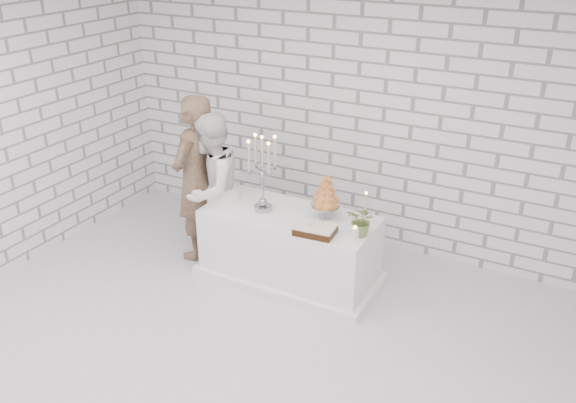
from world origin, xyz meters
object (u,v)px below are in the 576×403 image
object	(u,v)px
cake_table	(290,246)
bride	(211,189)
candelabra	(262,174)
groom	(195,178)
croquembouche	(326,197)

from	to	relation	value
cake_table	bride	world-z (taller)	bride
bride	candelabra	distance (m)	0.72
groom	croquembouche	xyz separation A→B (m)	(1.51, 0.13, 0.05)
groom	bride	xyz separation A→B (m)	(0.21, -0.01, -0.08)
candelabra	cake_table	bearing A→B (deg)	8.71
groom	candelabra	distance (m)	0.89
cake_table	groom	size ratio (longest dim) A/B	0.97
groom	croquembouche	bearing A→B (deg)	91.14
candelabra	croquembouche	xyz separation A→B (m)	(0.65, 0.14, -0.17)
cake_table	groom	distance (m)	1.28
bride	candelabra	xyz separation A→B (m)	(0.65, -0.00, 0.31)
bride	croquembouche	xyz separation A→B (m)	(1.30, 0.14, 0.14)
groom	bride	bearing A→B (deg)	83.65
cake_table	croquembouche	size ratio (longest dim) A/B	3.81
candelabra	croquembouche	bearing A→B (deg)	12.35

